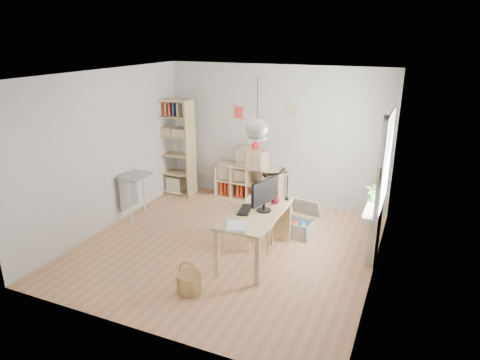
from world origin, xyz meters
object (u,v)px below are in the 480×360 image
at_px(cube_shelf, 249,185).
at_px(monitor, 264,194).
at_px(tall_bookshelf, 174,143).
at_px(drawer_chest, 252,158).
at_px(desk, 256,218).
at_px(chair, 261,223).
at_px(storage_chest, 298,224).

relative_size(cube_shelf, monitor, 2.58).
distance_m(tall_bookshelf, drawer_chest, 1.67).
xyz_separation_m(desk, chair, (-0.05, 0.35, -0.23)).
height_order(tall_bookshelf, chair, tall_bookshelf).
xyz_separation_m(cube_shelf, tall_bookshelf, (-1.56, -0.28, 0.79)).
relative_size(desk, cube_shelf, 1.07).
relative_size(desk, tall_bookshelf, 0.75).
bearing_deg(chair, cube_shelf, 108.70).
distance_m(desk, monitor, 0.39).
xyz_separation_m(chair, storage_chest, (0.42, 0.69, -0.24)).
bearing_deg(chair, monitor, -69.77).
bearing_deg(desk, chair, 97.95).
distance_m(desk, tall_bookshelf, 3.27).
distance_m(chair, monitor, 0.66).
bearing_deg(tall_bookshelf, chair, -32.28).
relative_size(chair, storage_chest, 1.08).
height_order(storage_chest, drawer_chest, drawer_chest).
height_order(cube_shelf, monitor, monitor).
distance_m(tall_bookshelf, monitor, 3.25).
bearing_deg(tall_bookshelf, storage_chest, -17.23).
bearing_deg(drawer_chest, desk, -52.13).
height_order(cube_shelf, tall_bookshelf, tall_bookshelf).
distance_m(storage_chest, drawer_chest, 1.89).
relative_size(chair, drawer_chest, 1.21).
height_order(storage_chest, monitor, monitor).
bearing_deg(desk, cube_shelf, 114.61).
xyz_separation_m(cube_shelf, drawer_chest, (0.08, -0.04, 0.60)).
height_order(cube_shelf, chair, chair).
bearing_deg(monitor, desk, -113.19).
height_order(cube_shelf, drawer_chest, drawer_chest).
distance_m(chair, drawer_chest, 2.10).
xyz_separation_m(tall_bookshelf, storage_chest, (2.96, -0.92, -0.90)).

